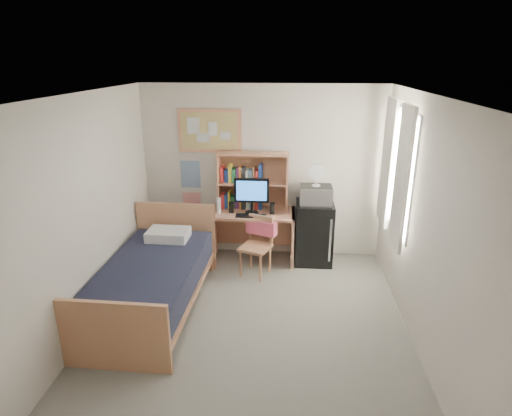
# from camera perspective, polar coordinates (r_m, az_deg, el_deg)

# --- Properties ---
(floor) EXTENTS (3.60, 4.20, 0.02)m
(floor) POSITION_cam_1_polar(r_m,az_deg,el_deg) (5.11, -0.83, -15.83)
(floor) COLOR gray
(floor) RESTS_ON ground
(ceiling) EXTENTS (3.60, 4.20, 0.02)m
(ceiling) POSITION_cam_1_polar(r_m,az_deg,el_deg) (4.19, -1.01, 14.80)
(ceiling) COLOR white
(ceiling) RESTS_ON wall_back
(wall_back) EXTENTS (3.60, 0.04, 2.60)m
(wall_back) POSITION_cam_1_polar(r_m,az_deg,el_deg) (6.47, 0.84, 4.76)
(wall_back) COLOR silver
(wall_back) RESTS_ON floor
(wall_front) EXTENTS (3.60, 0.04, 2.60)m
(wall_front) POSITION_cam_1_polar(r_m,az_deg,el_deg) (2.65, -5.42, -18.72)
(wall_front) COLOR silver
(wall_front) RESTS_ON floor
(wall_left) EXTENTS (0.04, 4.20, 2.60)m
(wall_left) POSITION_cam_1_polar(r_m,az_deg,el_deg) (4.98, -22.03, -1.27)
(wall_left) COLOR silver
(wall_left) RESTS_ON floor
(wall_right) EXTENTS (0.04, 4.20, 2.60)m
(wall_right) POSITION_cam_1_polar(r_m,az_deg,el_deg) (4.68, 21.64, -2.51)
(wall_right) COLOR silver
(wall_right) RESTS_ON floor
(window_unit) EXTENTS (0.10, 1.40, 1.70)m
(window_unit) POSITION_cam_1_polar(r_m,az_deg,el_deg) (5.68, 18.21, 4.81)
(window_unit) COLOR white
(window_unit) RESTS_ON wall_right
(curtain_left) EXTENTS (0.04, 0.55, 1.70)m
(curtain_left) POSITION_cam_1_polar(r_m,az_deg,el_deg) (5.30, 18.84, 3.74)
(curtain_left) COLOR white
(curtain_left) RESTS_ON wall_right
(curtain_right) EXTENTS (0.04, 0.55, 1.70)m
(curtain_right) POSITION_cam_1_polar(r_m,az_deg,el_deg) (6.05, 17.10, 5.78)
(curtain_right) COLOR white
(curtain_right) RESTS_ON wall_right
(bulletin_board) EXTENTS (0.94, 0.03, 0.64)m
(bulletin_board) POSITION_cam_1_polar(r_m,az_deg,el_deg) (6.43, -6.21, 10.19)
(bulletin_board) COLOR tan
(bulletin_board) RESTS_ON wall_back
(poster_wave) EXTENTS (0.30, 0.01, 0.42)m
(poster_wave) POSITION_cam_1_polar(r_m,az_deg,el_deg) (6.64, -8.72, 4.45)
(poster_wave) COLOR #255294
(poster_wave) RESTS_ON wall_back
(poster_japan) EXTENTS (0.28, 0.01, 0.36)m
(poster_japan) POSITION_cam_1_polar(r_m,az_deg,el_deg) (6.77, -8.52, 0.61)
(poster_japan) COLOR red
(poster_japan) RESTS_ON wall_back
(desk) EXTENTS (1.26, 0.63, 0.79)m
(desk) POSITION_cam_1_polar(r_m,az_deg,el_deg) (6.46, -0.52, -3.78)
(desk) COLOR tan
(desk) RESTS_ON floor
(desk_chair) EXTENTS (0.55, 0.55, 0.85)m
(desk_chair) POSITION_cam_1_polar(r_m,az_deg,el_deg) (6.03, -0.10, -5.24)
(desk_chair) COLOR tan
(desk_chair) RESTS_ON floor
(mini_fridge) EXTENTS (0.55, 0.55, 0.93)m
(mini_fridge) POSITION_cam_1_polar(r_m,az_deg,el_deg) (6.46, 7.71, -3.27)
(mini_fridge) COLOR black
(mini_fridge) RESTS_ON floor
(bed) EXTENTS (1.16, 2.23, 0.60)m
(bed) POSITION_cam_1_polar(r_m,az_deg,el_deg) (5.45, -13.70, -10.09)
(bed) COLOR black
(bed) RESTS_ON floor
(hutch) EXTENTS (1.05, 0.27, 0.85)m
(hutch) POSITION_cam_1_polar(r_m,az_deg,el_deg) (6.33, -0.42, 3.60)
(hutch) COLOR tan
(hutch) RESTS_ON desk
(monitor) EXTENTS (0.50, 0.04, 0.53)m
(monitor) POSITION_cam_1_polar(r_m,az_deg,el_deg) (6.18, -0.58, 1.63)
(monitor) COLOR black
(monitor) RESTS_ON desk
(keyboard) EXTENTS (0.44, 0.14, 0.02)m
(keyboard) POSITION_cam_1_polar(r_m,az_deg,el_deg) (6.13, -0.69, -1.05)
(keyboard) COLOR black
(keyboard) RESTS_ON desk
(speaker_left) EXTENTS (0.07, 0.07, 0.16)m
(speaker_left) POSITION_cam_1_polar(r_m,az_deg,el_deg) (6.27, -3.31, 0.08)
(speaker_left) COLOR black
(speaker_left) RESTS_ON desk
(speaker_right) EXTENTS (0.07, 0.07, 0.17)m
(speaker_right) POSITION_cam_1_polar(r_m,az_deg,el_deg) (6.22, 2.18, -0.05)
(speaker_right) COLOR black
(speaker_right) RESTS_ON desk
(water_bottle) EXTENTS (0.07, 0.07, 0.23)m
(water_bottle) POSITION_cam_1_polar(r_m,az_deg,el_deg) (6.24, -5.00, 0.31)
(water_bottle) COLOR white
(water_bottle) RESTS_ON desk
(hoodie) EXTENTS (0.46, 0.29, 0.21)m
(hoodie) POSITION_cam_1_polar(r_m,az_deg,el_deg) (6.10, 0.74, -2.55)
(hoodie) COLOR #F15B75
(hoodie) RESTS_ON desk_chair
(microwave) EXTENTS (0.46, 0.35, 0.27)m
(microwave) POSITION_cam_1_polar(r_m,az_deg,el_deg) (6.24, 7.97, 1.74)
(microwave) COLOR silver
(microwave) RESTS_ON mini_fridge
(desk_fan) EXTENTS (0.24, 0.24, 0.30)m
(desk_fan) POSITION_cam_1_polar(r_m,az_deg,el_deg) (6.16, 8.09, 4.27)
(desk_fan) COLOR white
(desk_fan) RESTS_ON microwave
(pillow) EXTENTS (0.56, 0.40, 0.13)m
(pillow) POSITION_cam_1_polar(r_m,az_deg,el_deg) (5.93, -11.62, -3.48)
(pillow) COLOR white
(pillow) RESTS_ON bed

